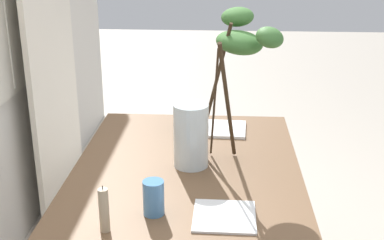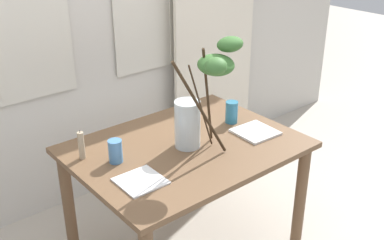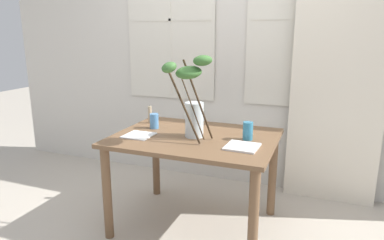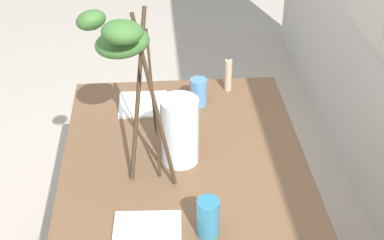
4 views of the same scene
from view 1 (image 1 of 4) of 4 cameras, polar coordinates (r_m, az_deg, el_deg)
name	(u,v)px [view 1 (image 1 of 4)]	position (r m, az deg, el deg)	size (l,w,h in m)	color
curtain_sheer_side	(48,21)	(3.09, -15.55, 10.46)	(0.78, 0.03, 2.31)	silver
dining_table	(187,191)	(2.16, -0.54, -7.78)	(1.20, 0.91, 0.75)	brown
vase_with_branches	(212,98)	(2.01, 2.24, 2.49)	(0.40, 0.42, 0.63)	silver
drinking_glass_blue_left	(154,198)	(1.75, -4.25, -8.53)	(0.07, 0.07, 0.12)	#4C84BC
drinking_glass_blue_right	(182,117)	(2.45, -1.08, 0.36)	(0.07, 0.07, 0.13)	teal
plate_square_left	(224,216)	(1.75, 3.59, -10.54)	(0.21, 0.21, 0.01)	white
plate_square_right	(223,129)	(2.47, 3.40, -0.99)	(0.22, 0.22, 0.01)	white
pillar_candle	(104,210)	(1.67, -9.67, -9.77)	(0.03, 0.03, 0.16)	tan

